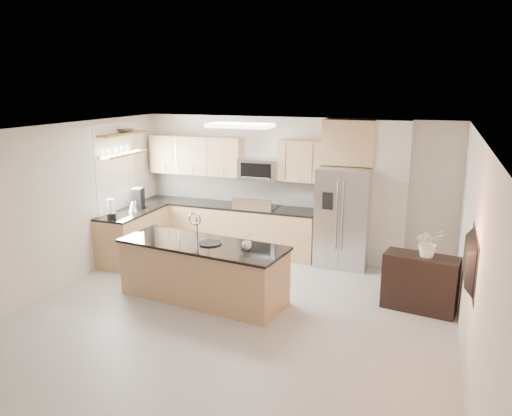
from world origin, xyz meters
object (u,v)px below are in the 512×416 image
at_px(coffee_maker, 138,198).
at_px(television, 465,260).
at_px(cup, 247,246).
at_px(blender, 111,210).
at_px(flower_vase, 429,235).
at_px(kettle, 133,206).
at_px(island, 203,271).
at_px(microwave, 259,169).
at_px(credenza, 420,283).
at_px(bowl, 125,130).
at_px(platter, 210,243).
at_px(range, 257,230).
at_px(refrigerator, 344,217).

distance_m(coffee_maker, television, 6.06).
bearing_deg(cup, blender, 166.96).
height_order(cup, flower_vase, flower_vase).
relative_size(blender, kettle, 1.50).
distance_m(island, cup, 0.88).
bearing_deg(island, television, -6.54).
bearing_deg(flower_vase, microwave, 151.92).
height_order(microwave, kettle, microwave).
distance_m(credenza, television, 1.90).
height_order(bowl, flower_vase, bowl).
distance_m(island, television, 3.77).
height_order(kettle, coffee_maker, coffee_maker).
bearing_deg(credenza, island, -158.08).
bearing_deg(island, platter, 9.03).
height_order(blender, flower_vase, flower_vase).
distance_m(kettle, television, 5.90).
bearing_deg(range, bowl, -159.30).
bearing_deg(coffee_maker, bowl, -168.62).
bearing_deg(credenza, coffee_maker, -179.20).
xyz_separation_m(credenza, cup, (-2.38, -0.77, 0.53)).
bearing_deg(range, island, -91.13).
height_order(range, blender, blender).
relative_size(microwave, coffee_maker, 2.02).
bearing_deg(platter, bowl, 148.86).
xyz_separation_m(microwave, platter, (0.08, -2.38, -0.73)).
bearing_deg(flower_vase, platter, -166.84).
bearing_deg(credenza, kettle, -176.28).
height_order(refrigerator, platter, refrigerator).
xyz_separation_m(platter, kettle, (-2.10, 1.17, 0.13)).
bearing_deg(bowl, flower_vase, -7.35).
height_order(platter, coffee_maker, coffee_maker).
xyz_separation_m(refrigerator, island, (-1.70, -2.22, -0.44)).
relative_size(credenza, television, 0.95).
bearing_deg(refrigerator, range, 178.40).
relative_size(range, refrigerator, 0.64).
bearing_deg(flower_vase, refrigerator, 134.42).
bearing_deg(cup, platter, 175.46).
relative_size(microwave, refrigerator, 0.43).
distance_m(cup, bowl, 3.57).
xyz_separation_m(kettle, flower_vase, (5.15, -0.45, 0.11)).
bearing_deg(flower_vase, bowl, 172.65).
distance_m(kettle, bowl, 1.40).
height_order(refrigerator, cup, refrigerator).
bearing_deg(blender, coffee_maker, 91.35).
xyz_separation_m(refrigerator, blender, (-3.73, -1.62, 0.18)).
distance_m(credenza, kettle, 5.14).
relative_size(refrigerator, kettle, 7.49).
distance_m(kettle, flower_vase, 5.17).
bearing_deg(bowl, blender, -77.90).
height_order(range, platter, range).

